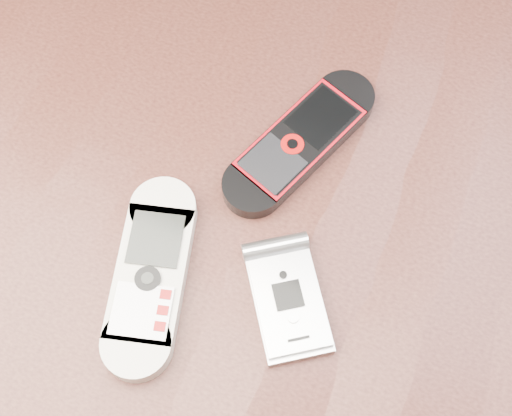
# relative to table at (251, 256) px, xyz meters

# --- Properties ---
(ground) EXTENTS (4.00, 4.00, 0.00)m
(ground) POSITION_rel_table_xyz_m (0.00, 0.00, -0.64)
(ground) COLOR #472B19
(ground) RESTS_ON ground
(table) EXTENTS (1.20, 0.80, 0.75)m
(table) POSITION_rel_table_xyz_m (0.00, 0.00, 0.00)
(table) COLOR black
(table) RESTS_ON ground
(nokia_white) EXTENTS (0.09, 0.17, 0.02)m
(nokia_white) POSITION_rel_table_xyz_m (-0.05, -0.08, 0.11)
(nokia_white) COLOR silver
(nokia_white) RESTS_ON table
(nokia_black_red) EXTENTS (0.11, 0.18, 0.02)m
(nokia_black_red) POSITION_rel_table_xyz_m (0.02, 0.07, 0.11)
(nokia_black_red) COLOR black
(nokia_black_red) RESTS_ON table
(motorola_razr) EXTENTS (0.10, 0.11, 0.02)m
(motorola_razr) POSITION_rel_table_xyz_m (0.06, -0.06, 0.11)
(motorola_razr) COLOR silver
(motorola_razr) RESTS_ON table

